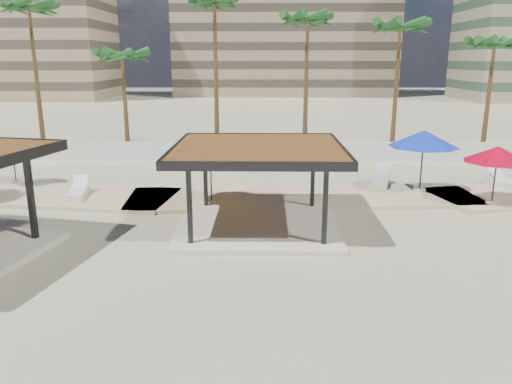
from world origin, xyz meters
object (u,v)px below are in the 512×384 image
umbrella_c (498,154)px  lounger_b (381,180)px  pavilion_central (258,179)px  lounger_d (496,181)px  lounger_a (78,193)px  lounger_c (506,183)px

umbrella_c → lounger_b: umbrella_c is taller
pavilion_central → lounger_b: bearing=45.4°
pavilion_central → lounger_d: 13.55m
lounger_a → lounger_c: lounger_a is taller
umbrella_c → lounger_c: bearing=56.0°
lounger_c → lounger_d: size_ratio=0.99×
umbrella_c → lounger_a: bearing=177.2°
pavilion_central → lounger_a: pavilion_central is taller
umbrella_c → lounger_c: umbrella_c is taller
umbrella_c → lounger_a: size_ratio=1.36×
lounger_b → lounger_c: (6.09, -0.39, -0.02)m
lounger_b → lounger_c: lounger_b is taller
lounger_b → lounger_d: lounger_b is taller
lounger_b → pavilion_central: bearing=152.8°
lounger_d → lounger_b: bearing=100.3°
lounger_b → lounger_d: 5.79m
lounger_a → pavilion_central: bearing=-122.8°
umbrella_c → lounger_c: (2.06, 3.06, -2.00)m
lounger_c → umbrella_c: bearing=124.6°
lounger_d → lounger_a: bearing=107.5°
lounger_a → lounger_b: size_ratio=0.95×
pavilion_central → umbrella_c: pavilion_central is taller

